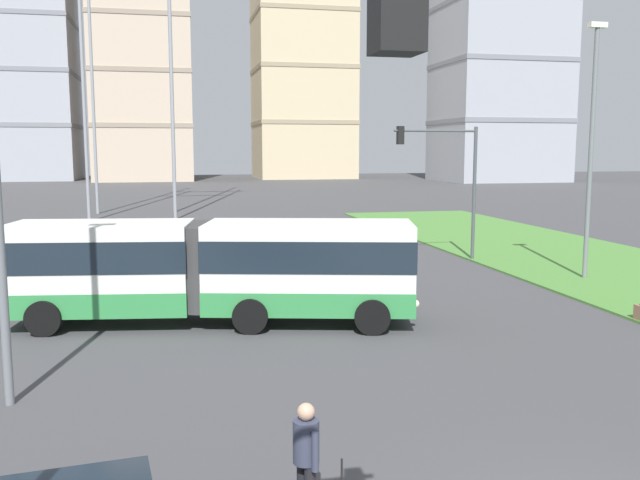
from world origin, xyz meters
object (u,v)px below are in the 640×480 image
(streetlight_median, at_px, (591,142))
(apartment_tower_west, at_px, (8,22))
(articulated_bus, at_px, (213,268))
(traffic_light_far_right, at_px, (449,169))
(apartment_tower_centre, at_px, (303,72))
(apartment_tower_westcentre, at_px, (140,25))
(apartment_tower_eastcentre, at_px, (500,66))
(pedestrian_crossing, at_px, (306,455))

(streetlight_median, height_order, apartment_tower_west, apartment_tower_west)
(articulated_bus, height_order, traffic_light_far_right, traffic_light_far_right)
(articulated_bus, relative_size, apartment_tower_centre, 0.33)
(articulated_bus, xyz_separation_m, apartment_tower_centre, (22.06, 99.13, 16.74))
(apartment_tower_westcentre, distance_m, apartment_tower_centre, 27.98)
(articulated_bus, height_order, apartment_tower_westcentre, apartment_tower_westcentre)
(apartment_tower_westcentre, bearing_deg, apartment_tower_centre, 2.23)
(traffic_light_far_right, relative_size, apartment_tower_centre, 0.17)
(apartment_tower_west, relative_size, apartment_tower_westcentre, 1.02)
(apartment_tower_centre, distance_m, apartment_tower_eastcentre, 33.40)
(apartment_tower_westcentre, bearing_deg, articulated_bus, -87.02)
(articulated_bus, xyz_separation_m, apartment_tower_eastcentre, (50.22, 81.18, 16.37))
(streetlight_median, bearing_deg, articulated_bus, -166.03)
(apartment_tower_eastcentre, bearing_deg, pedestrian_crossing, -118.25)
(pedestrian_crossing, bearing_deg, streetlight_median, 46.44)
(articulated_bus, relative_size, traffic_light_far_right, 1.96)
(articulated_bus, distance_m, pedestrian_crossing, 11.31)
(articulated_bus, height_order, streetlight_median, streetlight_median)
(articulated_bus, height_order, pedestrian_crossing, articulated_bus)
(traffic_light_far_right, bearing_deg, apartment_tower_west, 111.78)
(traffic_light_far_right, bearing_deg, apartment_tower_centre, 83.11)
(traffic_light_far_right, distance_m, streetlight_median, 6.52)
(pedestrian_crossing, xyz_separation_m, apartment_tower_centre, (21.52, 110.41, 17.39))
(articulated_bus, relative_size, apartment_tower_westcentre, 0.24)
(articulated_bus, relative_size, pedestrian_crossing, 6.91)
(traffic_light_far_right, relative_size, apartment_tower_west, 0.12)
(apartment_tower_westcentre, distance_m, apartment_tower_eastcentre, 58.26)
(apartment_tower_westcentre, xyz_separation_m, apartment_tower_centre, (27.16, 1.06, -6.64))
(apartment_tower_west, height_order, apartment_tower_westcentre, apartment_tower_west)
(articulated_bus, bearing_deg, pedestrian_crossing, -87.26)
(apartment_tower_westcentre, bearing_deg, apartment_tower_west, 169.62)
(articulated_bus, distance_m, traffic_light_far_right, 14.57)
(apartment_tower_westcentre, bearing_deg, apartment_tower_eastcentre, -16.98)
(traffic_light_far_right, xyz_separation_m, apartment_tower_west, (-37.12, 92.91, 21.21))
(apartment_tower_west, distance_m, apartment_tower_centre, 48.60)
(apartment_tower_west, bearing_deg, traffic_light_far_right, -68.22)
(traffic_light_far_right, height_order, apartment_tower_west, apartment_tower_west)
(apartment_tower_centre, height_order, apartment_tower_eastcentre, apartment_tower_centre)
(traffic_light_far_right, height_order, apartment_tower_centre, apartment_tower_centre)
(apartment_tower_west, bearing_deg, apartment_tower_eastcentre, -15.21)
(apartment_tower_eastcentre, bearing_deg, apartment_tower_west, 164.79)
(streetlight_median, distance_m, apartment_tower_eastcentre, 86.18)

